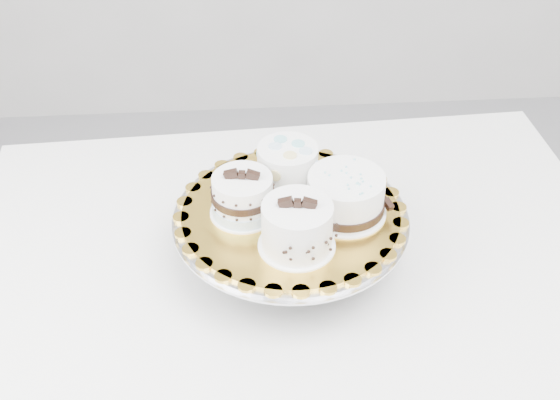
{
  "coord_description": "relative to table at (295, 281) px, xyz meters",
  "views": [
    {
      "loc": [
        -0.07,
        -0.83,
        1.56
      ],
      "look_at": [
        -0.01,
        0.02,
        0.88
      ],
      "focal_mm": 45.0,
      "sensor_mm": 36.0,
      "label": 1
    }
  ],
  "objects": [
    {
      "name": "cake_swirl",
      "position": [
        -0.01,
        -0.12,
        0.23
      ],
      "size": [
        0.12,
        0.12,
        0.09
      ],
      "rotation": [
        0.0,
        0.0,
        -0.13
      ],
      "color": "white",
      "rests_on": "cake_board"
    },
    {
      "name": "cake_stand",
      "position": [
        -0.01,
        -0.04,
        0.16
      ],
      "size": [
        0.38,
        0.38,
        0.1
      ],
      "color": "gray",
      "rests_on": "table"
    },
    {
      "name": "cake_board",
      "position": [
        -0.01,
        -0.04,
        0.19
      ],
      "size": [
        0.35,
        0.35,
        0.01
      ],
      "primitive_type": "cylinder",
      "rotation": [
        0.0,
        0.0,
        -0.01
      ],
      "color": "orange",
      "rests_on": "cake_stand"
    },
    {
      "name": "cake_ribbon",
      "position": [
        0.07,
        -0.05,
        0.23
      ],
      "size": [
        0.16,
        0.16,
        0.07
      ],
      "rotation": [
        0.0,
        0.0,
        0.4
      ],
      "color": "white",
      "rests_on": "cake_board"
    },
    {
      "name": "table",
      "position": [
        0.0,
        0.0,
        0.0
      ],
      "size": [
        1.15,
        0.8,
        0.75
      ],
      "rotation": [
        0.0,
        0.0,
        0.05
      ],
      "color": "white",
      "rests_on": "floor"
    },
    {
      "name": "cake_banded",
      "position": [
        -0.09,
        -0.04,
        0.23
      ],
      "size": [
        0.11,
        0.11,
        0.09
      ],
      "rotation": [
        0.0,
        0.0,
        -0.15
      ],
      "color": "white",
      "rests_on": "cake_board"
    },
    {
      "name": "cake_dots",
      "position": [
        -0.01,
        0.03,
        0.23
      ],
      "size": [
        0.13,
        0.13,
        0.07
      ],
      "rotation": [
        0.0,
        0.0,
        -0.34
      ],
      "color": "white",
      "rests_on": "cake_board"
    }
  ]
}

